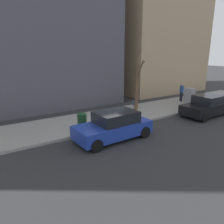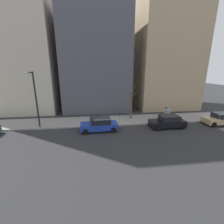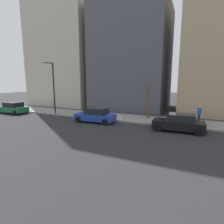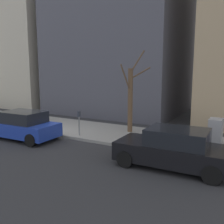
{
  "view_description": "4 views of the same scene",
  "coord_description": "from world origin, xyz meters",
  "px_view_note": "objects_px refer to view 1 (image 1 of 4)",
  "views": [
    {
      "loc": [
        -10.48,
        6.75,
        4.65
      ],
      "look_at": [
        0.6,
        -0.43,
        0.93
      ],
      "focal_mm": 35.0,
      "sensor_mm": 36.0,
      "label": 1
    },
    {
      "loc": [
        -17.44,
        1.2,
        6.79
      ],
      "look_at": [
        0.96,
        -1.1,
        1.59
      ],
      "focal_mm": 24.0,
      "sensor_mm": 36.0,
      "label": 2
    },
    {
      "loc": [
        -16.96,
        -8.55,
        4.19
      ],
      "look_at": [
        0.1,
        -0.69,
        0.99
      ],
      "focal_mm": 28.0,
      "sensor_mm": 36.0,
      "label": 3
    },
    {
      "loc": [
        -10.25,
        -10.13,
        3.62
      ],
      "look_at": [
        -0.12,
        -4.38,
        1.72
      ],
      "focal_mm": 40.0,
      "sensor_mm": 36.0,
      "label": 4
    }
  ],
  "objects_px": {
    "utility_box": "(189,97)",
    "bare_tree": "(137,85)",
    "parked_car_black": "(208,106)",
    "parking_meter": "(133,108)",
    "trash_bin": "(82,121)",
    "pedestrian_near_meter": "(182,91)",
    "parked_car_blue": "(114,126)",
    "office_block_center": "(40,13)"
  },
  "relations": [
    {
      "from": "parked_car_blue",
      "to": "parking_meter",
      "type": "height_order",
      "value": "parked_car_blue"
    },
    {
      "from": "utility_box",
      "to": "trash_bin",
      "type": "relative_size",
      "value": 1.59
    },
    {
      "from": "office_block_center",
      "to": "pedestrian_near_meter",
      "type": "bearing_deg",
      "value": -130.36
    },
    {
      "from": "utility_box",
      "to": "bare_tree",
      "type": "relative_size",
      "value": 0.31
    },
    {
      "from": "parking_meter",
      "to": "pedestrian_near_meter",
      "type": "height_order",
      "value": "pedestrian_near_meter"
    },
    {
      "from": "utility_box",
      "to": "pedestrian_near_meter",
      "type": "xyz_separation_m",
      "value": [
        1.28,
        -0.5,
        0.24
      ]
    },
    {
      "from": "parking_meter",
      "to": "utility_box",
      "type": "relative_size",
      "value": 0.94
    },
    {
      "from": "parked_car_blue",
      "to": "bare_tree",
      "type": "relative_size",
      "value": 0.92
    },
    {
      "from": "parked_car_black",
      "to": "parked_car_blue",
      "type": "distance_m",
      "value": 8.28
    },
    {
      "from": "parking_meter",
      "to": "trash_bin",
      "type": "xyz_separation_m",
      "value": [
        0.45,
        3.49,
        -0.38
      ]
    },
    {
      "from": "bare_tree",
      "to": "office_block_center",
      "type": "height_order",
      "value": "office_block_center"
    },
    {
      "from": "parked_car_blue",
      "to": "utility_box",
      "type": "distance_m",
      "value": 9.76
    },
    {
      "from": "parked_car_black",
      "to": "trash_bin",
      "type": "height_order",
      "value": "parked_car_black"
    },
    {
      "from": "office_block_center",
      "to": "bare_tree",
      "type": "bearing_deg",
      "value": -151.11
    },
    {
      "from": "trash_bin",
      "to": "parked_car_black",
      "type": "bearing_deg",
      "value": -103.04
    },
    {
      "from": "parked_car_blue",
      "to": "office_block_center",
      "type": "bearing_deg",
      "value": -2.29
    },
    {
      "from": "parked_car_black",
      "to": "trash_bin",
      "type": "relative_size",
      "value": 4.71
    },
    {
      "from": "parking_meter",
      "to": "office_block_center",
      "type": "bearing_deg",
      "value": 13.72
    },
    {
      "from": "parked_car_blue",
      "to": "trash_bin",
      "type": "relative_size",
      "value": 4.74
    },
    {
      "from": "trash_bin",
      "to": "office_block_center",
      "type": "relative_size",
      "value": 0.06
    },
    {
      "from": "parked_car_blue",
      "to": "trash_bin",
      "type": "height_order",
      "value": "parked_car_blue"
    },
    {
      "from": "parked_car_blue",
      "to": "utility_box",
      "type": "height_order",
      "value": "utility_box"
    },
    {
      "from": "parked_car_blue",
      "to": "bare_tree",
      "type": "bearing_deg",
      "value": -52.95
    },
    {
      "from": "trash_bin",
      "to": "parking_meter",
      "type": "bearing_deg",
      "value": -97.34
    },
    {
      "from": "parked_car_blue",
      "to": "utility_box",
      "type": "bearing_deg",
      "value": -77.23
    },
    {
      "from": "parked_car_black",
      "to": "bare_tree",
      "type": "height_order",
      "value": "bare_tree"
    },
    {
      "from": "parked_car_blue",
      "to": "pedestrian_near_meter",
      "type": "bearing_deg",
      "value": -71.23
    },
    {
      "from": "pedestrian_near_meter",
      "to": "parked_car_blue",
      "type": "bearing_deg",
      "value": 129.73
    },
    {
      "from": "parking_meter",
      "to": "trash_bin",
      "type": "height_order",
      "value": "parking_meter"
    },
    {
      "from": "pedestrian_near_meter",
      "to": "trash_bin",
      "type": "bearing_deg",
      "value": 117.69
    },
    {
      "from": "bare_tree",
      "to": "parked_car_blue",
      "type": "bearing_deg",
      "value": 129.16
    },
    {
      "from": "parked_car_blue",
      "to": "parking_meter",
      "type": "distance_m",
      "value": 3.1
    },
    {
      "from": "utility_box",
      "to": "trash_bin",
      "type": "distance_m",
      "value": 10.32
    },
    {
      "from": "pedestrian_near_meter",
      "to": "office_block_center",
      "type": "bearing_deg",
      "value": 68.49
    },
    {
      "from": "utility_box",
      "to": "parking_meter",
      "type": "bearing_deg",
      "value": 97.1
    },
    {
      "from": "utility_box",
      "to": "trash_bin",
      "type": "xyz_separation_m",
      "value": [
        -0.4,
        10.31,
        -0.25
      ]
    },
    {
      "from": "trash_bin",
      "to": "pedestrian_near_meter",
      "type": "height_order",
      "value": "pedestrian_near_meter"
    },
    {
      "from": "parked_car_black",
      "to": "office_block_center",
      "type": "distance_m",
      "value": 16.41
    },
    {
      "from": "parked_car_blue",
      "to": "parking_meter",
      "type": "relative_size",
      "value": 3.16
    },
    {
      "from": "pedestrian_near_meter",
      "to": "parked_car_black",
      "type": "bearing_deg",
      "value": 175.45
    },
    {
      "from": "trash_bin",
      "to": "office_block_center",
      "type": "height_order",
      "value": "office_block_center"
    },
    {
      "from": "parked_car_blue",
      "to": "office_block_center",
      "type": "distance_m",
      "value": 14.18
    }
  ]
}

